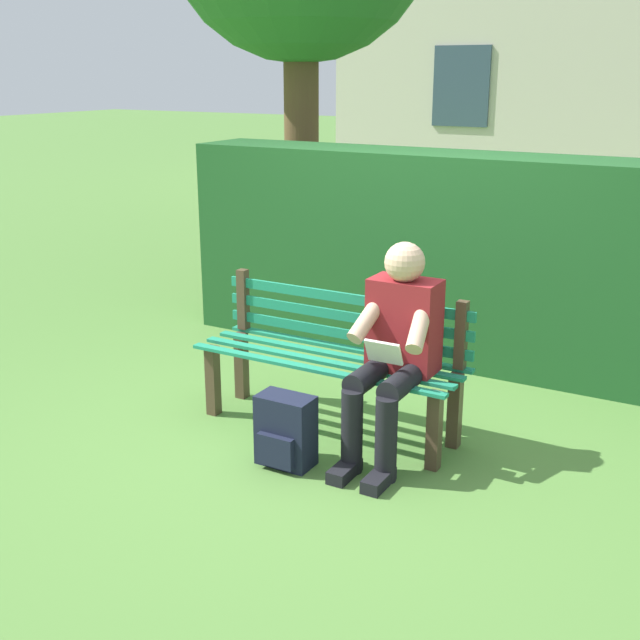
# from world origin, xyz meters

# --- Properties ---
(ground) EXTENTS (60.00, 60.00, 0.00)m
(ground) POSITION_xyz_m (0.00, 0.00, 0.00)
(ground) COLOR #517F38
(park_bench) EXTENTS (1.63, 0.47, 0.86)m
(park_bench) POSITION_xyz_m (0.00, -0.07, 0.45)
(park_bench) COLOR #4C3828
(park_bench) RESTS_ON ground
(person_seated) EXTENTS (0.44, 0.73, 1.20)m
(person_seated) POSITION_xyz_m (-0.47, 0.10, 0.64)
(person_seated) COLOR maroon
(person_seated) RESTS_ON ground
(hedge_backdrop) EXTENTS (4.60, 0.68, 1.56)m
(hedge_backdrop) POSITION_xyz_m (-0.39, -1.60, 0.79)
(hedge_backdrop) COLOR #1E5123
(hedge_backdrop) RESTS_ON ground
(backpack) EXTENTS (0.31, 0.25, 0.40)m
(backpack) POSITION_xyz_m (-0.01, 0.50, 0.19)
(backpack) COLOR #191E33
(backpack) RESTS_ON ground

